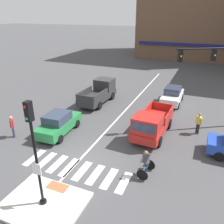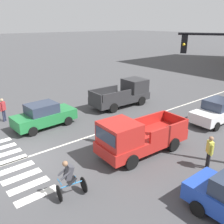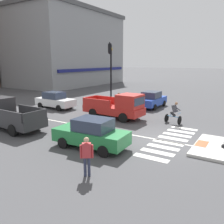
{
  "view_description": "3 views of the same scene",
  "coord_description": "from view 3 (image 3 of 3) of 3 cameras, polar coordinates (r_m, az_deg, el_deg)",
  "views": [
    {
      "loc": [
        6.11,
        -9.55,
        8.37
      ],
      "look_at": [
        0.28,
        4.43,
        1.73
      ],
      "focal_mm": 36.4,
      "sensor_mm": 36.0,
      "label": 1
    },
    {
      "loc": [
        11.26,
        -3.22,
        6.63
      ],
      "look_at": [
        0.68,
        5.39,
        1.62
      ],
      "focal_mm": 39.44,
      "sensor_mm": 36.0,
      "label": 2
    },
    {
      "loc": [
        -13.08,
        -4.44,
        4.62
      ],
      "look_at": [
        0.19,
        3.81,
        1.22
      ],
      "focal_mm": 37.54,
      "sensor_mm": 36.0,
      "label": 3
    }
  ],
  "objects": [
    {
      "name": "cyclist",
      "position": [
        18.1,
        14.9,
        -0.09
      ],
      "size": [
        0.81,
        1.17,
        1.68
      ],
      "color": "black",
      "rests_on": "ground"
    },
    {
      "name": "crosswalk_stripe_b",
      "position": [
        12.54,
        10.99,
        -9.56
      ],
      "size": [
        0.44,
        1.8,
        0.01
      ],
      "primitive_type": "cube",
      "color": "silver",
      "rests_on": "ground"
    },
    {
      "name": "car_green_westbound_near",
      "position": [
        12.73,
        -5.02,
        -5.19
      ],
      "size": [
        2.01,
        4.18,
        1.64
      ],
      "color": "#237A3D",
      "rests_on": "ground"
    },
    {
      "name": "crosswalk_stripe_c",
      "position": [
        13.29,
        12.33,
        -8.34
      ],
      "size": [
        0.44,
        1.8,
        0.01
      ],
      "primitive_type": "cube",
      "color": "silver",
      "rests_on": "ground"
    },
    {
      "name": "building_corner_right",
      "position": [
        50.87,
        -13.17,
        14.75
      ],
      "size": [
        22.31,
        19.32,
        14.13
      ],
      "color": "gray",
      "rests_on": "ground"
    },
    {
      "name": "traffic_island",
      "position": [
        13.89,
        25.68,
        -8.09
      ],
      "size": [
        3.8,
        2.99,
        0.15
      ],
      "primitive_type": "cube",
      "color": "beige",
      "rests_on": "ground"
    },
    {
      "name": "crosswalk_stripe_h",
      "position": [
        17.2,
        17.18,
        -3.85
      ],
      "size": [
        0.44,
        1.8,
        0.01
      ],
      "primitive_type": "cube",
      "color": "silver",
      "rests_on": "ground"
    },
    {
      "name": "lane_centre_line",
      "position": [
        19.87,
        -16.02,
        -1.64
      ],
      "size": [
        0.14,
        28.0,
        0.01
      ],
      "primitive_type": "cube",
      "color": "silver",
      "rests_on": "ground"
    },
    {
      "name": "pickup_truck_charcoal_westbound_far",
      "position": [
        17.84,
        -24.08,
        -0.59
      ],
      "size": [
        2.18,
        5.16,
        2.08
      ],
      "color": "#2D2D30",
      "rests_on": "ground"
    },
    {
      "name": "crosswalk_stripe_g",
      "position": [
        16.4,
        16.4,
        -4.58
      ],
      "size": [
        0.44,
        1.8,
        0.01
      ],
      "primitive_type": "cube",
      "color": "silver",
      "rests_on": "ground"
    },
    {
      "name": "pedestrian_at_curb_left",
      "position": [
        9.62,
        -6.18,
        -10.02
      ],
      "size": [
        0.39,
        0.47,
        1.67
      ],
      "color": "#2D334C",
      "rests_on": "ground"
    },
    {
      "name": "crosswalk_stripe_f",
      "position": [
        15.61,
        15.54,
        -5.38
      ],
      "size": [
        0.44,
        1.8,
        0.01
      ],
      "primitive_type": "cube",
      "color": "silver",
      "rests_on": "ground"
    },
    {
      "name": "tactile_pad_front",
      "position": [
        14.0,
        21.05,
        -7.17
      ],
      "size": [
        1.1,
        0.6,
        0.01
      ],
      "primitive_type": "cube",
      "color": "#DB5B38",
      "rests_on": "traffic_island"
    },
    {
      "name": "car_white_eastbound_far",
      "position": [
        23.96,
        -13.69,
        2.79
      ],
      "size": [
        1.89,
        4.12,
        1.64
      ],
      "color": "white",
      "rests_on": "ground"
    },
    {
      "name": "crosswalk_stripe_a",
      "position": [
        11.8,
        9.47,
        -10.93
      ],
      "size": [
        0.44,
        1.8,
        0.01
      ],
      "primitive_type": "cube",
      "color": "silver",
      "rests_on": "ground"
    },
    {
      "name": "crosswalk_stripe_d",
      "position": [
        14.06,
        13.52,
        -7.25
      ],
      "size": [
        0.44,
        1.8,
        0.01
      ],
      "primitive_type": "cube",
      "color": "silver",
      "rests_on": "ground"
    },
    {
      "name": "ground_plane",
      "position": [
        14.57,
        12.51,
        -6.52
      ],
      "size": [
        300.0,
        300.0,
        0.0
      ],
      "primitive_type": "plane",
      "color": "#474749"
    },
    {
      "name": "pickup_truck_red_eastbound_mid",
      "position": [
        19.12,
        1.46,
        1.3
      ],
      "size": [
        2.26,
        5.19,
        2.08
      ],
      "color": "red",
      "rests_on": "ground"
    },
    {
      "name": "pedestrian_waiting_far_side",
      "position": [
        22.64,
        1.65,
        3.03
      ],
      "size": [
        0.45,
        0.4,
        1.67
      ],
      "color": "black",
      "rests_on": "ground"
    },
    {
      "name": "crosswalk_stripe_e",
      "position": [
        14.83,
        14.59,
        -6.27
      ],
      "size": [
        0.44,
        1.8,
        0.01
      ],
      "primitive_type": "cube",
      "color": "silver",
      "rests_on": "ground"
    },
    {
      "name": "car_blue_cross_right",
      "position": [
        24.07,
        9.67,
        3.0
      ],
      "size": [
        4.12,
        1.88,
        1.64
      ],
      "color": "#2347B7",
      "rests_on": "ground"
    },
    {
      "name": "traffic_light_mast",
      "position": [
        24.48,
        -0.33,
        12.01
      ],
      "size": [
        5.35,
        3.29,
        6.38
      ],
      "color": "black",
      "rests_on": "ground"
    }
  ]
}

